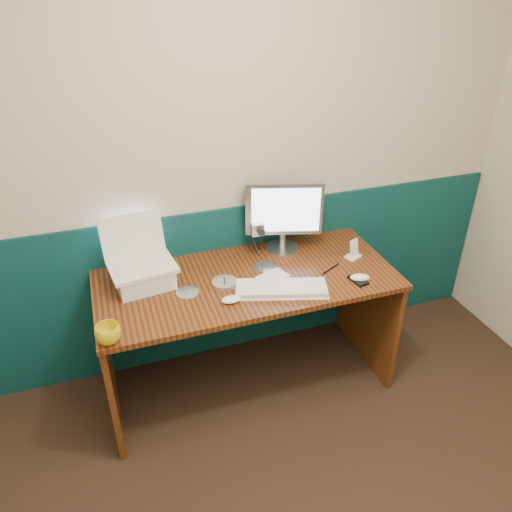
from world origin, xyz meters
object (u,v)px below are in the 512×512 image
object	(u,v)px
desk	(248,333)
mug	(108,334)
laptop	(139,245)
camcorder	(256,238)
monitor	(283,216)
keyboard	(281,289)

from	to	relation	value
desk	mug	bearing A→B (deg)	-157.85
desk	laptop	world-z (taller)	laptop
camcorder	laptop	bearing A→B (deg)	-162.52
monitor	camcorder	distance (m)	0.20
desk	mug	distance (m)	0.90
monitor	keyboard	size ratio (longest dim) A/B	0.93
keyboard	mug	distance (m)	0.88
mug	camcorder	size ratio (longest dim) A/B	0.60
laptop	monitor	xyz separation A→B (m)	(0.82, 0.11, -0.02)
monitor	desk	bearing A→B (deg)	-125.22
keyboard	desk	bearing A→B (deg)	143.07
laptop	camcorder	bearing A→B (deg)	3.63
monitor	keyboard	distance (m)	0.48
laptop	monitor	size ratio (longest dim) A/B	0.76
monitor	keyboard	world-z (taller)	monitor
keyboard	camcorder	world-z (taller)	camcorder
monitor	camcorder	bearing A→B (deg)	-170.09
keyboard	camcorder	distance (m)	0.43
camcorder	desk	bearing A→B (deg)	-112.47
desk	laptop	distance (m)	0.82
laptop	keyboard	size ratio (longest dim) A/B	0.71
desk	keyboard	world-z (taller)	keyboard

